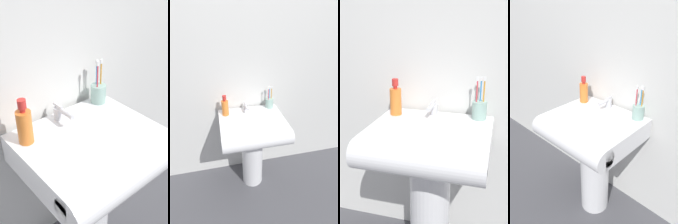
# 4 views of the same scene
# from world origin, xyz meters

# --- Properties ---
(ground_plane) EXTENTS (6.00, 6.00, 0.00)m
(ground_plane) POSITION_xyz_m (0.00, 0.00, 0.00)
(ground_plane) COLOR #4C4C51
(ground_plane) RESTS_ON ground
(wall_back) EXTENTS (5.00, 0.05, 2.40)m
(wall_back) POSITION_xyz_m (0.00, 0.26, 1.20)
(wall_back) COLOR silver
(wall_back) RESTS_ON ground
(sink_pedestal) EXTENTS (0.20, 0.20, 0.63)m
(sink_pedestal) POSITION_xyz_m (0.00, 0.00, 0.32)
(sink_pedestal) COLOR white
(sink_pedestal) RESTS_ON ground
(sink_basin) EXTENTS (0.55, 0.50, 0.13)m
(sink_basin) POSITION_xyz_m (0.00, -0.05, 0.70)
(sink_basin) COLOR white
(sink_basin) RESTS_ON sink_pedestal
(faucet) EXTENTS (0.04, 0.13, 0.07)m
(faucet) POSITION_xyz_m (-0.03, 0.15, 0.80)
(faucet) COLOR silver
(faucet) RESTS_ON sink_basin
(toothbrush_cup) EXTENTS (0.07, 0.07, 0.21)m
(toothbrush_cup) POSITION_xyz_m (0.20, 0.17, 0.81)
(toothbrush_cup) COLOR #99BFB2
(toothbrush_cup) RESTS_ON sink_basin
(soap_bottle) EXTENTS (0.06, 0.06, 0.19)m
(soap_bottle) POSITION_xyz_m (-0.21, 0.12, 0.84)
(soap_bottle) COLOR orange
(soap_bottle) RESTS_ON sink_basin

